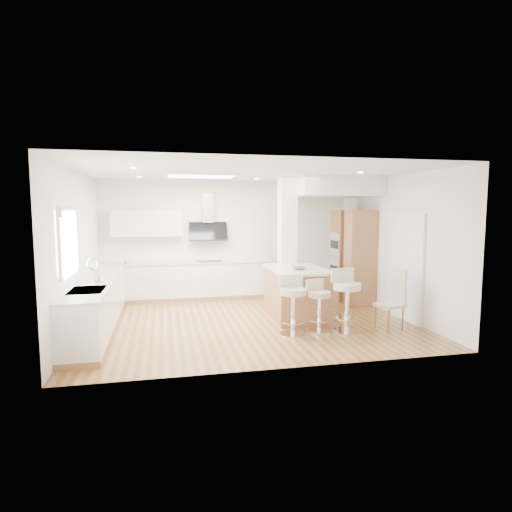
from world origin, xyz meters
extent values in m
plane|color=#A0713B|center=(0.00, 0.00, 0.00)|extent=(6.00, 6.00, 0.00)
cube|color=white|center=(0.00, 0.00, 0.00)|extent=(6.00, 5.00, 0.02)
cube|color=white|center=(0.00, 2.50, 1.40)|extent=(6.00, 0.04, 2.80)
cube|color=white|center=(-3.00, 0.00, 1.40)|extent=(0.04, 5.00, 2.80)
cube|color=white|center=(3.00, 0.00, 1.40)|extent=(0.04, 5.00, 2.80)
cube|color=white|center=(-0.80, 0.60, 2.77)|extent=(1.40, 0.95, 0.05)
cube|color=white|center=(-0.80, 0.60, 2.76)|extent=(1.25, 0.80, 0.03)
cylinder|color=white|center=(-2.00, 1.50, 2.78)|extent=(0.10, 0.10, 0.02)
cylinder|color=white|center=(-2.00, -0.50, 2.78)|extent=(0.10, 0.10, 0.02)
cylinder|color=white|center=(0.50, 1.50, 2.78)|extent=(0.10, 0.10, 0.02)
cylinder|color=white|center=(2.00, 1.00, 2.78)|extent=(0.10, 0.10, 0.02)
cylinder|color=white|center=(2.00, -0.50, 2.78)|extent=(0.10, 0.10, 0.02)
cube|color=silver|center=(-2.96, -0.90, 1.65)|extent=(0.03, 1.15, 0.95)
cube|color=white|center=(-2.95, -0.90, 2.15)|extent=(0.04, 1.28, 0.06)
cube|color=white|center=(-2.95, -0.90, 1.15)|extent=(0.04, 1.28, 0.06)
cube|color=white|center=(-2.95, -1.51, 1.65)|extent=(0.04, 0.06, 0.95)
cube|color=white|center=(-2.95, -0.29, 1.65)|extent=(0.04, 0.06, 0.95)
cube|color=#979A9E|center=(-2.94, -0.90, 2.08)|extent=(0.03, 1.18, 0.14)
cube|color=#4A413A|center=(2.99, -0.60, 1.00)|extent=(0.02, 0.90, 2.00)
cube|color=white|center=(2.97, -0.60, 1.00)|extent=(0.05, 1.00, 2.10)
cube|color=#A06E44|center=(-2.70, 0.25, 0.05)|extent=(0.60, 4.50, 0.10)
cube|color=silver|center=(-2.70, 0.25, 0.48)|extent=(0.60, 4.50, 0.76)
cube|color=beige|center=(-2.70, 0.25, 0.88)|extent=(0.63, 4.50, 0.04)
cube|color=#B5B5BA|center=(-2.70, -1.00, 0.89)|extent=(0.50, 0.75, 0.02)
cube|color=#B5B5BA|center=(-2.70, -1.18, 0.84)|extent=(0.40, 0.34, 0.10)
cube|color=#B5B5BA|center=(-2.70, -0.82, 0.84)|extent=(0.40, 0.34, 0.10)
cylinder|color=silver|center=(-2.58, -0.70, 1.08)|extent=(0.02, 0.02, 0.36)
torus|color=silver|center=(-2.65, -0.70, 1.26)|extent=(0.18, 0.02, 0.18)
imported|color=#579049|center=(-2.65, -0.35, 1.06)|extent=(0.17, 0.12, 0.33)
cube|color=#A06E44|center=(-0.75, 2.20, 0.05)|extent=(3.30, 0.60, 0.10)
cube|color=silver|center=(-0.75, 2.20, 0.48)|extent=(3.30, 0.60, 0.76)
cube|color=beige|center=(-0.75, 2.20, 0.88)|extent=(3.33, 0.63, 0.04)
cube|color=black|center=(-0.50, 2.20, 0.91)|extent=(0.60, 0.40, 0.01)
cube|color=silver|center=(-1.90, 2.33, 1.80)|extent=(1.60, 0.34, 0.60)
cube|color=#B5B5BA|center=(-0.50, 2.40, 2.15)|extent=(0.25, 0.18, 0.70)
cube|color=black|center=(-0.50, 2.32, 1.60)|extent=(0.90, 0.26, 0.44)
cube|color=white|center=(1.05, 0.95, 1.40)|extent=(0.35, 0.35, 2.80)
cube|color=white|center=(2.10, 1.40, 2.60)|extent=(1.78, 2.20, 0.40)
cube|color=#A06E44|center=(2.68, 1.50, 1.05)|extent=(0.62, 0.62, 2.10)
cube|color=#A06E44|center=(2.68, 0.80, 1.05)|extent=(0.62, 0.40, 2.10)
cube|color=#B5B5BA|center=(2.37, 1.50, 1.30)|extent=(0.02, 0.55, 0.55)
cube|color=#B5B5BA|center=(2.37, 1.50, 0.72)|extent=(0.02, 0.55, 0.55)
cube|color=black|center=(2.36, 1.50, 1.30)|extent=(0.01, 0.45, 0.18)
cube|color=black|center=(2.36, 1.50, 0.72)|extent=(0.01, 0.45, 0.18)
cube|color=#A06E44|center=(0.98, 0.09, 0.47)|extent=(1.02, 1.54, 0.93)
cube|color=beige|center=(0.98, 0.09, 0.95)|extent=(1.11, 1.63, 0.04)
imported|color=gray|center=(0.98, -0.07, 1.01)|extent=(0.29, 0.29, 0.07)
sphere|color=orange|center=(1.02, -0.07, 1.01)|extent=(0.08, 0.08, 0.08)
sphere|color=orange|center=(0.94, -0.05, 1.01)|extent=(0.08, 0.08, 0.08)
sphere|color=olive|center=(0.98, -0.12, 1.01)|extent=(0.08, 0.08, 0.08)
cylinder|color=silver|center=(0.57, -1.07, 0.02)|extent=(0.49, 0.49, 0.03)
cylinder|color=silver|center=(0.57, -1.07, 0.36)|extent=(0.08, 0.08, 0.68)
cylinder|color=silver|center=(0.57, -1.07, 0.23)|extent=(0.38, 0.38, 0.02)
cylinder|color=beige|center=(0.57, -1.07, 0.75)|extent=(0.47, 0.47, 0.10)
cube|color=beige|center=(0.58, -0.90, 0.90)|extent=(0.40, 0.09, 0.23)
cylinder|color=silver|center=(1.07, -0.97, 0.01)|extent=(0.50, 0.50, 0.03)
cylinder|color=silver|center=(1.07, -0.97, 0.32)|extent=(0.08, 0.08, 0.60)
cylinder|color=silver|center=(1.07, -0.97, 0.20)|extent=(0.38, 0.38, 0.01)
cylinder|color=beige|center=(1.07, -0.97, 0.66)|extent=(0.47, 0.47, 0.09)
cube|color=beige|center=(1.03, -0.82, 0.80)|extent=(0.35, 0.13, 0.20)
cylinder|color=silver|center=(1.52, -1.10, 0.02)|extent=(0.53, 0.53, 0.03)
cylinder|color=silver|center=(1.52, -1.10, 0.39)|extent=(0.08, 0.08, 0.73)
cylinder|color=silver|center=(1.52, -1.10, 0.25)|extent=(0.41, 0.41, 0.02)
cylinder|color=beige|center=(1.52, -1.10, 0.81)|extent=(0.50, 0.50, 0.11)
cube|color=beige|center=(1.51, -0.92, 0.97)|extent=(0.43, 0.09, 0.25)
cube|color=beige|center=(2.35, -1.06, 0.43)|extent=(0.51, 0.51, 0.05)
cube|color=beige|center=(2.53, -1.01, 0.73)|extent=(0.15, 0.38, 0.66)
cylinder|color=#A06E44|center=(2.24, -1.26, 0.20)|extent=(0.04, 0.04, 0.40)
cylinder|color=#A06E44|center=(2.15, -0.95, 0.20)|extent=(0.04, 0.04, 0.40)
cylinder|color=#A06E44|center=(2.55, -1.17, 0.20)|extent=(0.04, 0.04, 0.40)
cylinder|color=#A06E44|center=(2.46, -0.85, 0.20)|extent=(0.04, 0.04, 0.40)
camera|label=1|loc=(-1.54, -7.82, 2.13)|focal=30.00mm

